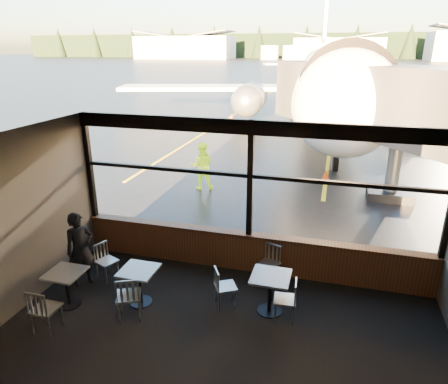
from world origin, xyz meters
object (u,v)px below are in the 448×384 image
at_px(cafe_table_mid, 140,286).
at_px(chair_near_n, 269,265).
at_px(airliner, 331,38).
at_px(cone_nose, 325,176).
at_px(chair_mid_w, 107,262).
at_px(chair_mid_s, 129,296).
at_px(cone_wing, 232,118).
at_px(jet_bridge, 398,132).
at_px(passenger, 80,250).
at_px(chair_left_s, 46,309).
at_px(chair_near_e, 285,300).
at_px(cafe_table_near, 270,294).
at_px(chair_near_w, 226,287).
at_px(cafe_table_left, 68,288).
at_px(ground_crew, 202,166).

height_order(cafe_table_mid, chair_near_n, chair_near_n).
relative_size(airliner, cone_nose, 72.88).
xyz_separation_m(airliner, chair_mid_w, (-3.85, -22.16, -5.11)).
relative_size(chair_mid_s, cone_wing, 2.10).
xyz_separation_m(jet_bridge, passenger, (-6.95, -7.03, -1.56)).
distance_m(chair_mid_w, chair_left_s, 1.87).
xyz_separation_m(chair_mid_s, passenger, (-1.55, 0.79, 0.36)).
height_order(chair_near_e, chair_mid_w, chair_near_e).
distance_m(cafe_table_near, chair_near_w, 0.89).
distance_m(chair_near_e, chair_near_w, 1.20).
height_order(chair_near_w, chair_mid_w, chair_near_w).
bearing_deg(cone_nose, cafe_table_left, -116.20).
bearing_deg(cone_wing, cafe_table_left, -83.95).
relative_size(cafe_table_near, ground_crew, 0.47).
height_order(airliner, cone_nose, airliner).
relative_size(cafe_table_near, cone_nose, 1.63).
bearing_deg(cafe_table_left, chair_near_e, 9.58).
xyz_separation_m(cone_nose, cone_wing, (-6.97, 12.38, -0.02)).
height_order(chair_near_e, cone_wing, chair_near_e).
relative_size(jet_bridge, chair_near_n, 12.62).
bearing_deg(chair_mid_s, ground_crew, 72.09).
xyz_separation_m(chair_near_e, ground_crew, (-3.92, 6.76, 0.44)).
distance_m(chair_near_w, cone_wing, 21.68).
distance_m(jet_bridge, chair_mid_s, 9.70).
xyz_separation_m(chair_near_e, chair_near_n, (-0.51, 1.18, 0.01)).
relative_size(chair_near_e, ground_crew, 0.49).
bearing_deg(jet_bridge, chair_near_n, -117.45).
height_order(chair_near_n, passenger, passenger).
distance_m(cafe_table_near, chair_mid_w, 3.70).
distance_m(cafe_table_mid, chair_mid_s, 0.49).
height_order(cafe_table_near, chair_near_e, chair_near_e).
distance_m(cafe_table_near, ground_crew, 7.55).
xyz_separation_m(cafe_table_left, chair_near_e, (4.23, 0.71, 0.05)).
relative_size(chair_near_n, chair_mid_w, 1.04).
height_order(chair_mid_s, passenger, passenger).
bearing_deg(chair_mid_s, cone_wing, 73.57).
bearing_deg(passenger, ground_crew, 29.52).
relative_size(cafe_table_mid, chair_near_n, 0.89).
relative_size(cafe_table_left, chair_mid_w, 0.90).
height_order(chair_mid_s, cone_wing, chair_mid_s).
distance_m(chair_mid_s, passenger, 1.78).
xyz_separation_m(cafe_table_left, cone_wing, (-2.31, 21.85, -0.15)).
xyz_separation_m(chair_left_s, cone_wing, (-2.44, 22.62, -0.24)).
height_order(chair_near_w, chair_mid_s, chair_mid_s).
distance_m(chair_near_e, cone_wing, 22.12).
xyz_separation_m(jet_bridge, chair_mid_w, (-6.55, -6.71, -1.97)).
bearing_deg(chair_near_e, cone_wing, 12.58).
distance_m(airliner, cone_wing, 8.42).
xyz_separation_m(cafe_table_near, cafe_table_left, (-3.92, -0.87, -0.03)).
bearing_deg(chair_near_w, airliner, 147.58).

